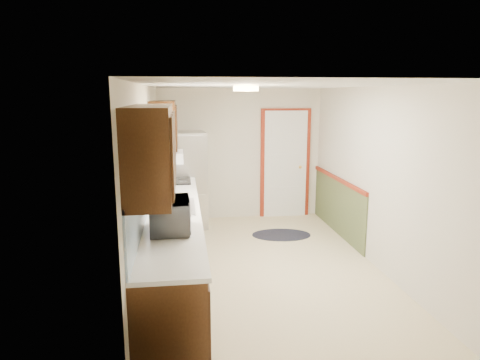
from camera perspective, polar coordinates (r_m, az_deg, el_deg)
name	(u,v)px	position (r m, az deg, el deg)	size (l,w,h in m)	color
room_shell	(266,181)	(5.51, 3.54, -0.11)	(3.20, 5.20, 2.52)	beige
kitchen_run	(170,220)	(5.22, -9.36, -5.31)	(0.63, 4.00, 2.20)	#331B0B
back_wall_trim	(296,172)	(7.90, 7.46, 1.03)	(1.12, 2.30, 2.08)	maroon
ceiling_fixture	(246,88)	(5.15, 0.79, 12.11)	(0.30, 0.30, 0.06)	#FFD88C
microwave	(170,212)	(4.35, -9.30, -4.20)	(0.58, 0.32, 0.39)	white
refrigerator	(186,180)	(7.48, -7.27, 0.02)	(0.75, 0.73, 1.67)	#B7B7BC
rug	(281,235)	(7.18, 5.53, -7.28)	(0.97, 0.62, 0.01)	black
cooktop	(175,181)	(6.82, -8.66, -0.12)	(0.49, 0.59, 0.02)	black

